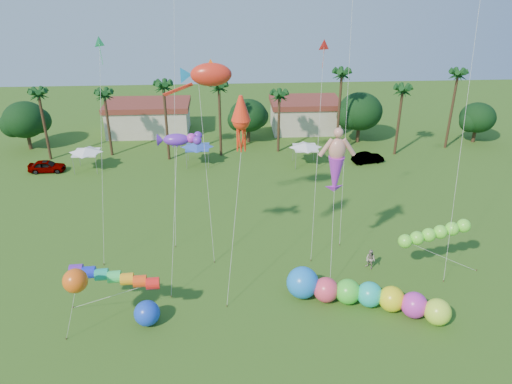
{
  "coord_description": "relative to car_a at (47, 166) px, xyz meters",
  "views": [
    {
      "loc": [
        -2.06,
        -24.03,
        25.8
      ],
      "look_at": [
        0.0,
        10.0,
        9.0
      ],
      "focal_mm": 35.0,
      "sensor_mm": 36.0,
      "label": 1
    }
  ],
  "objects": [
    {
      "name": "ground",
      "position": [
        25.1,
        -35.72,
        -0.77
      ],
      "size": [
        160.0,
        160.0,
        0.0
      ],
      "primitive_type": "plane",
      "color": "#285116",
      "rests_on": "ground"
    },
    {
      "name": "car_b",
      "position": [
        41.54,
        0.46,
        -0.08
      ],
      "size": [
        4.4,
        2.32,
        1.38
      ],
      "primitive_type": "imported",
      "rotation": [
        0.0,
        0.0,
        1.79
      ],
      "color": "#4C4C54",
      "rests_on": "ground"
    },
    {
      "name": "delta_kite_red",
      "position": [
        31.03,
        -18.82,
        17.4
      ],
      "size": [
        1.3,
        3.64,
        19.13
      ],
      "color": "red",
      "rests_on": "ground"
    },
    {
      "name": "lobster_kite",
      "position": [
        19.0,
        -22.26,
        11.32
      ],
      "size": [
        3.75,
        5.48,
        12.79
      ],
      "color": "#6926C2",
      "rests_on": "ground"
    },
    {
      "name": "squid_kite",
      "position": [
        24.11,
        -23.2,
        13.03
      ],
      "size": [
        2.47,
        5.83,
        15.93
      ],
      "color": "#FF3314",
      "rests_on": "ground"
    },
    {
      "name": "buildings_row",
      "position": [
        22.01,
        14.28,
        1.23
      ],
      "size": [
        35.0,
        7.0,
        4.0
      ],
      "color": "beige",
      "rests_on": "ground"
    },
    {
      "name": "green_worm",
      "position": [
        37.91,
        -24.41,
        2.54
      ],
      "size": [
        10.16,
        2.76,
        4.02
      ],
      "color": "#72FF38",
      "rests_on": "ground"
    },
    {
      "name": "orange_ball_kite",
      "position": [
        12.21,
        -30.74,
        4.2
      ],
      "size": [
        2.53,
        2.27,
        5.84
      ],
      "color": "#F35D13",
      "rests_on": "ground"
    },
    {
      "name": "caterpillar_inflatable",
      "position": [
        33.17,
        -28.5,
        0.33
      ],
      "size": [
        12.44,
        6.6,
        2.62
      ],
      "rotation": [
        0.0,
        0.0,
        -0.36
      ],
      "color": "#F94161",
      "rests_on": "ground"
    },
    {
      "name": "blue_ball",
      "position": [
        16.62,
        -29.63,
        0.21
      ],
      "size": [
        1.95,
        1.95,
        1.95
      ],
      "primitive_type": "sphere",
      "color": "blue",
      "rests_on": "ground"
    },
    {
      "name": "tent_row",
      "position": [
        19.1,
        0.61,
        1.98
      ],
      "size": [
        31.0,
        4.0,
        0.6
      ],
      "color": "white",
      "rests_on": "ground"
    },
    {
      "name": "tree_line",
      "position": [
        28.67,
        8.28,
        3.51
      ],
      "size": [
        69.46,
        8.91,
        11.0
      ],
      "color": "#3A2819",
      "rests_on": "ground"
    },
    {
      "name": "car_a",
      "position": [
        0.0,
        0.0,
        0.0
      ],
      "size": [
        4.53,
        1.88,
        1.53
      ],
      "primitive_type": "imported",
      "rotation": [
        0.0,
        0.0,
        1.59
      ],
      "color": "#4C4C54",
      "rests_on": "ground"
    },
    {
      "name": "rainbow_tube",
      "position": [
        15.53,
        -29.19,
        2.61
      ],
      "size": [
        8.57,
        2.63,
        3.85
      ],
      "color": "red",
      "rests_on": "ground"
    },
    {
      "name": "merman_kite",
      "position": [
        31.86,
        -22.66,
        8.99
      ],
      "size": [
        2.43,
        4.36,
        12.45
      ],
      "color": "tan",
      "rests_on": "ground"
    },
    {
      "name": "spectator_b",
      "position": [
        35.4,
        -23.51,
        0.17
      ],
      "size": [
        1.13,
        1.15,
        1.86
      ],
      "primitive_type": "imported",
      "rotation": [
        0.0,
        0.0,
        -0.86
      ],
      "color": "gray",
      "rests_on": "ground"
    },
    {
      "name": "delta_kite_green",
      "position": [
        12.86,
        -17.67,
        17.61
      ],
      "size": [
        1.8,
        4.49,
        19.36
      ],
      "color": "#37ED7A",
      "rests_on": "ground"
    },
    {
      "name": "fish_kite",
      "position": [
        21.79,
        -17.36,
        15.31
      ],
      "size": [
        5.51,
        5.82,
        17.18
      ],
      "color": "red",
      "rests_on": "ground"
    }
  ]
}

